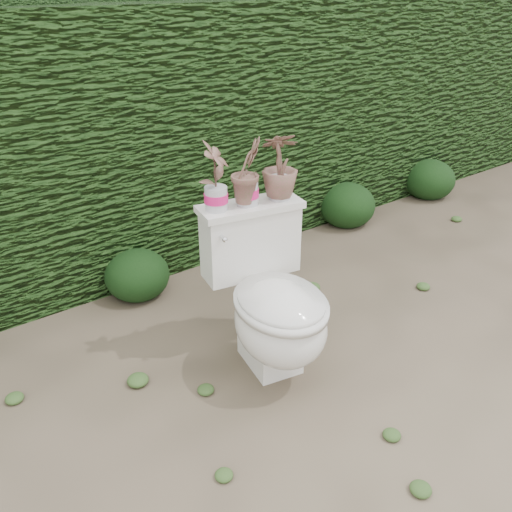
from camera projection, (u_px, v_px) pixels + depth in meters
ground at (302, 349)px, 2.82m from camera, size 60.00×60.00×0.00m
hedge at (148, 133)px, 3.59m from camera, size 8.00×1.00×1.60m
toilet at (272, 304)px, 2.55m from camera, size 0.58×0.75×0.78m
potted_plant_left at (215, 178)px, 2.41m from camera, size 0.19×0.19×0.31m
potted_plant_center at (247, 174)px, 2.47m from camera, size 0.20×0.19×0.30m
potted_plant_right at (280, 168)px, 2.53m from camera, size 0.23×0.23×0.31m
liriope_clump_2 at (137, 271)px, 3.25m from camera, size 0.39×0.39×0.31m
liriope_clump_3 at (254, 227)px, 3.78m from camera, size 0.43×0.43×0.34m
liriope_clump_4 at (347, 202)px, 4.19m from camera, size 0.44×0.44×0.35m
liriope_clump_5 at (430, 176)px, 4.71m from camera, size 0.44×0.44×0.35m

